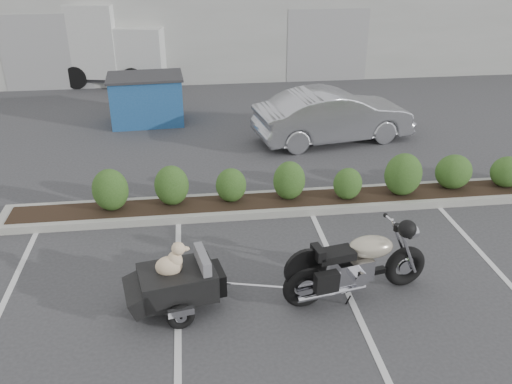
{
  "coord_description": "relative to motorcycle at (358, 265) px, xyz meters",
  "views": [
    {
      "loc": [
        -1.15,
        -7.67,
        5.3
      ],
      "look_at": [
        0.01,
        1.44,
        0.75
      ],
      "focal_mm": 38.0,
      "sensor_mm": 36.0,
      "label": 1
    }
  ],
  "objects": [
    {
      "name": "sedan",
      "position": [
        1.37,
        6.78,
        0.13
      ],
      "size": [
        4.42,
        2.19,
        1.39
      ],
      "primitive_type": "imported",
      "rotation": [
        0.0,
        0.0,
        1.75
      ],
      "color": "#AFB0B6",
      "rests_on": "ground"
    },
    {
      "name": "planter_kerb",
      "position": [
        -0.29,
        3.13,
        -0.49
      ],
      "size": [
        12.0,
        1.0,
        0.15
      ],
      "primitive_type": "cube",
      "color": "#9E9E93",
      "rests_on": "ground"
    },
    {
      "name": "building",
      "position": [
        -1.29,
        17.93,
        1.44
      ],
      "size": [
        26.0,
        10.0,
        4.0
      ],
      "primitive_type": "cube",
      "color": "#9EA099",
      "rests_on": "ground"
    },
    {
      "name": "pet_trailer",
      "position": [
        -2.79,
        0.02,
        -0.07
      ],
      "size": [
        1.99,
        1.13,
        1.17
      ],
      "rotation": [
        0.0,
        0.0,
        0.19
      ],
      "color": "black",
      "rests_on": "ground"
    },
    {
      "name": "dumpster",
      "position": [
        -3.68,
        8.91,
        0.15
      ],
      "size": [
        2.23,
        1.59,
        1.41
      ],
      "rotation": [
        0.0,
        0.0,
        0.06
      ],
      "color": "#1B4D89",
      "rests_on": "ground"
    },
    {
      "name": "motorcycle",
      "position": [
        0.0,
        0.0,
        0.0
      ],
      "size": [
        2.45,
        1.01,
        1.41
      ],
      "rotation": [
        0.0,
        0.0,
        0.19
      ],
      "color": "black",
      "rests_on": "ground"
    },
    {
      "name": "ground",
      "position": [
        -1.29,
        0.93,
        -0.56
      ],
      "size": [
        90.0,
        90.0,
        0.0
      ],
      "primitive_type": "plane",
      "color": "#38383A",
      "rests_on": "ground"
    },
    {
      "name": "delivery_truck",
      "position": [
        -6.02,
        13.9,
        0.81
      ],
      "size": [
        6.54,
        3.35,
        2.86
      ],
      "rotation": [
        0.0,
        0.0,
        -0.23
      ],
      "color": "silver",
      "rests_on": "ground"
    }
  ]
}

